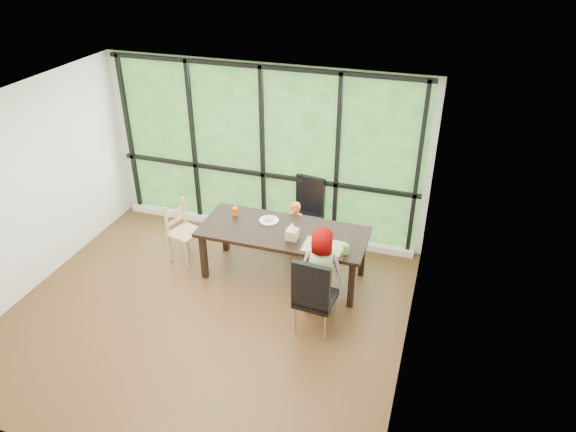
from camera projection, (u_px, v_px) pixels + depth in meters
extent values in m
plane|color=black|center=(206.00, 314.00, 6.86)|extent=(5.00, 5.00, 0.00)
plane|color=silver|center=(264.00, 152.00, 8.04)|extent=(5.00, 0.00, 5.00)
cube|color=#1F4A1C|center=(263.00, 152.00, 8.03)|extent=(4.80, 0.02, 2.65)
cube|color=silver|center=(264.00, 229.00, 8.61)|extent=(4.80, 0.12, 0.10)
cube|color=black|center=(283.00, 253.00, 7.39)|extent=(2.32, 1.01, 0.75)
cube|color=black|center=(305.00, 214.00, 8.03)|extent=(0.53, 0.53, 1.08)
cube|color=black|center=(316.00, 293.00, 6.36)|extent=(0.49, 0.49, 1.08)
cube|color=#A17953|center=(185.00, 233.00, 7.73)|extent=(0.50, 0.52, 0.90)
imported|color=orange|center=(295.00, 230.00, 7.83)|extent=(0.34, 0.24, 0.88)
imported|color=slate|center=(321.00, 271.00, 6.67)|extent=(0.58, 0.38, 1.18)
cube|color=tan|center=(323.00, 246.00, 6.86)|extent=(0.51, 0.38, 0.01)
cylinder|color=white|center=(269.00, 220.00, 7.43)|extent=(0.27, 0.27, 0.02)
cylinder|color=white|center=(325.00, 246.00, 6.86)|extent=(0.26, 0.26, 0.02)
cylinder|color=#DB4508|center=(235.00, 211.00, 7.55)|extent=(0.08, 0.08, 0.12)
cylinder|color=#57C937|center=(346.00, 249.00, 6.70)|extent=(0.08, 0.08, 0.13)
cube|color=tan|center=(292.00, 234.00, 7.00)|extent=(0.16, 0.16, 0.13)
cylinder|color=white|center=(235.00, 205.00, 7.50)|extent=(0.01, 0.04, 0.20)
cylinder|color=pink|center=(346.00, 242.00, 6.64)|extent=(0.01, 0.04, 0.20)
cone|color=white|center=(292.00, 226.00, 6.93)|extent=(0.12, 0.12, 0.11)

